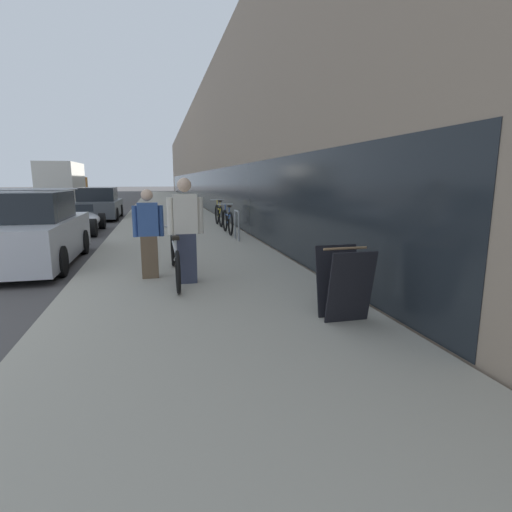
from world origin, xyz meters
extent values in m
cube|color=#A39E8E|center=(5.32, 21.00, 0.07)|extent=(4.25, 70.00, 0.14)
cube|color=gray|center=(12.49, 29.00, 3.71)|extent=(10.00, 70.00, 7.42)
cube|color=#1E2328|center=(7.53, 29.00, 1.25)|extent=(0.10, 63.00, 2.20)
torus|color=black|center=(4.95, 2.62, 0.47)|extent=(0.05, 0.66, 0.66)
torus|color=black|center=(4.95, 0.59, 0.47)|extent=(0.05, 0.66, 0.66)
cylinder|color=#B7BCC1|center=(4.95, 1.60, 0.67)|extent=(0.04, 1.73, 0.04)
cylinder|color=#B7BCC1|center=(4.95, 1.20, 0.58)|extent=(0.04, 1.02, 0.31)
cylinder|color=#B7BCC1|center=(4.95, 0.95, 0.81)|extent=(0.03, 0.03, 0.27)
cube|color=black|center=(4.95, 0.95, 0.94)|extent=(0.11, 0.22, 0.05)
cylinder|color=#B7BCC1|center=(4.95, 2.46, 0.82)|extent=(0.03, 0.03, 0.29)
cylinder|color=silver|center=(4.95, 2.46, 0.96)|extent=(0.52, 0.03, 0.03)
cube|color=#33384C|center=(5.13, 1.24, 0.56)|extent=(0.32, 0.23, 0.83)
cube|color=beige|center=(5.13, 1.24, 1.29)|extent=(0.39, 0.23, 0.64)
cylinder|color=beige|center=(4.88, 1.24, 1.26)|extent=(0.10, 0.10, 0.60)
cylinder|color=beige|center=(5.37, 1.24, 1.26)|extent=(0.10, 0.10, 0.60)
sphere|color=beige|center=(5.13, 1.24, 1.76)|extent=(0.23, 0.23, 0.23)
cube|color=brown|center=(4.53, 1.74, 0.51)|extent=(0.28, 0.20, 0.74)
cube|color=#33518E|center=(4.53, 1.74, 1.17)|extent=(0.35, 0.20, 0.57)
cylinder|color=#33518E|center=(4.31, 1.74, 1.14)|extent=(0.09, 0.09, 0.53)
cylinder|color=#33518E|center=(4.74, 1.74, 1.14)|extent=(0.09, 0.09, 0.53)
sphere|color=beige|center=(4.53, 1.74, 1.58)|extent=(0.20, 0.20, 0.20)
cylinder|color=gray|center=(6.87, 5.49, 0.55)|extent=(0.05, 0.05, 0.82)
cylinder|color=gray|center=(6.87, 6.04, 0.55)|extent=(0.05, 0.05, 0.82)
cylinder|color=gray|center=(6.87, 5.77, 0.96)|extent=(0.05, 0.55, 0.05)
torus|color=black|center=(6.86, 7.74, 0.51)|extent=(0.06, 0.73, 0.73)
torus|color=black|center=(6.86, 6.74, 0.51)|extent=(0.06, 0.73, 0.73)
cylinder|color=#2D56A8|center=(6.86, 7.24, 0.73)|extent=(0.04, 0.86, 0.04)
cylinder|color=#2D56A8|center=(6.86, 7.04, 0.63)|extent=(0.04, 0.52, 0.33)
cylinder|color=#2D56A8|center=(6.86, 6.92, 0.88)|extent=(0.03, 0.03, 0.30)
cube|color=black|center=(6.86, 6.92, 1.03)|extent=(0.11, 0.22, 0.05)
cylinder|color=#2D56A8|center=(6.86, 7.66, 0.89)|extent=(0.03, 0.03, 0.32)
cylinder|color=silver|center=(6.86, 7.66, 1.05)|extent=(0.52, 0.03, 0.03)
torus|color=black|center=(6.91, 9.95, 0.53)|extent=(0.06, 0.77, 0.77)
torus|color=black|center=(6.91, 8.99, 0.53)|extent=(0.06, 0.77, 0.77)
cylinder|color=yellow|center=(6.91, 9.47, 0.76)|extent=(0.04, 0.81, 0.04)
cylinder|color=yellow|center=(6.91, 9.28, 0.65)|extent=(0.04, 0.50, 0.35)
cylinder|color=yellow|center=(6.91, 9.16, 0.92)|extent=(0.03, 0.03, 0.32)
cube|color=black|center=(6.91, 9.16, 1.08)|extent=(0.11, 0.22, 0.05)
cylinder|color=yellow|center=(6.91, 9.87, 0.93)|extent=(0.03, 0.03, 0.33)
cylinder|color=silver|center=(6.91, 9.87, 1.09)|extent=(0.52, 0.03, 0.03)
cube|color=black|center=(6.87, -1.21, 0.59)|extent=(0.56, 0.20, 0.89)
cube|color=black|center=(6.87, -0.85, 0.59)|extent=(0.56, 0.20, 0.89)
cylinder|color=#93704C|center=(6.87, -1.03, 1.03)|extent=(0.56, 0.03, 0.03)
cube|color=silver|center=(1.99, 4.05, 0.57)|extent=(1.80, 4.19, 0.84)
cube|color=#1E2328|center=(1.99, 4.05, 1.29)|extent=(1.55, 2.09, 0.59)
cylinder|color=silver|center=(1.99, 4.51, 1.64)|extent=(1.92, 0.04, 0.04)
cylinder|color=silver|center=(1.99, 3.59, 1.64)|extent=(1.92, 0.04, 0.04)
cylinder|color=black|center=(1.16, 5.31, 0.30)|extent=(0.22, 0.60, 0.60)
cylinder|color=black|center=(2.82, 5.31, 0.30)|extent=(0.22, 0.60, 0.60)
cylinder|color=black|center=(2.82, 2.79, 0.30)|extent=(0.22, 0.60, 0.60)
ellipsoid|color=silver|center=(1.89, 9.59, 0.42)|extent=(1.58, 3.94, 0.58)
cube|color=#1E2328|center=(1.89, 10.08, 0.83)|extent=(1.10, 0.04, 0.26)
cylinder|color=black|center=(1.15, 10.73, 0.30)|extent=(0.22, 0.60, 0.60)
cylinder|color=black|center=(2.62, 10.73, 0.30)|extent=(0.22, 0.60, 0.60)
cylinder|color=black|center=(1.15, 8.45, 0.30)|extent=(0.22, 0.60, 0.60)
cylinder|color=black|center=(2.62, 8.45, 0.30)|extent=(0.22, 0.60, 0.60)
cube|color=#4C5156|center=(1.98, 14.90, 0.51)|extent=(1.86, 4.12, 0.72)
cube|color=#1E2328|center=(1.98, 14.90, 1.18)|extent=(1.60, 2.06, 0.61)
cylinder|color=black|center=(1.11, 16.14, 0.30)|extent=(0.22, 0.60, 0.60)
cylinder|color=black|center=(2.84, 16.14, 0.30)|extent=(0.22, 0.60, 0.60)
cylinder|color=black|center=(1.11, 13.67, 0.30)|extent=(0.22, 0.60, 0.60)
cylinder|color=black|center=(2.84, 13.67, 0.30)|extent=(0.22, 0.60, 0.60)
cube|color=orange|center=(-1.74, 28.63, 1.14)|extent=(2.14, 1.65, 1.81)
cube|color=silver|center=(-1.74, 25.32, 1.62)|extent=(2.32, 4.96, 2.79)
cylinder|color=black|center=(-2.80, 28.20, 0.42)|extent=(0.28, 0.84, 0.84)
cylinder|color=black|center=(-0.68, 28.20, 0.42)|extent=(0.28, 0.84, 0.84)
cylinder|color=black|center=(-2.80, 24.33, 0.42)|extent=(0.28, 0.84, 0.84)
cylinder|color=black|center=(-0.68, 24.33, 0.42)|extent=(0.28, 0.84, 0.84)
camera|label=1|loc=(4.70, -5.35, 1.84)|focal=28.00mm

